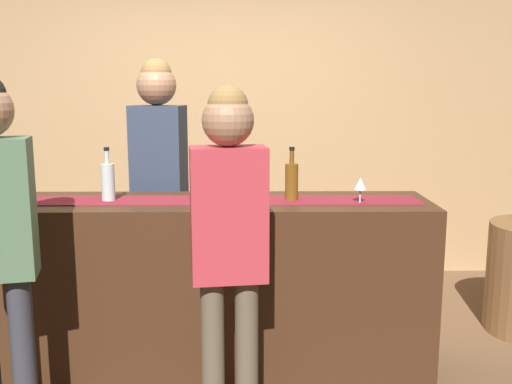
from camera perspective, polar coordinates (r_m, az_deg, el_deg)
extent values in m
plane|color=brown|center=(3.62, -4.75, -16.74)|extent=(10.00, 10.00, 0.00)
cube|color=tan|center=(5.13, -3.47, 8.09)|extent=(6.00, 0.12, 2.90)
cube|color=#3D2314|center=(3.42, -4.88, -9.19)|extent=(2.53, 0.60, 1.01)
cube|color=maroon|center=(3.29, -5.01, -0.81)|extent=(2.40, 0.28, 0.01)
cylinder|color=#194723|center=(3.30, -5.20, 1.01)|extent=(0.07, 0.07, 0.21)
cylinder|color=#194723|center=(3.28, -5.24, 3.47)|extent=(0.03, 0.03, 0.08)
cylinder|color=black|center=(3.27, -5.25, 4.28)|extent=(0.03, 0.03, 0.02)
cylinder|color=#B2C6C1|center=(3.35, -14.21, 0.88)|extent=(0.07, 0.07, 0.21)
cylinder|color=#B2C6C1|center=(3.33, -14.32, 3.30)|extent=(0.03, 0.03, 0.08)
cylinder|color=black|center=(3.32, -14.36, 4.09)|extent=(0.03, 0.03, 0.02)
cylinder|color=brown|center=(3.27, 3.48, 0.96)|extent=(0.07, 0.07, 0.21)
cylinder|color=brown|center=(3.25, 3.51, 3.44)|extent=(0.03, 0.03, 0.08)
cylinder|color=black|center=(3.25, 3.51, 4.26)|extent=(0.03, 0.03, 0.02)
cylinder|color=silver|center=(3.25, 10.07, -1.08)|extent=(0.06, 0.06, 0.00)
cylinder|color=silver|center=(3.24, 10.09, -0.40)|extent=(0.01, 0.01, 0.08)
cone|color=silver|center=(3.23, 10.13, 0.82)|extent=(0.07, 0.07, 0.06)
cylinder|color=silver|center=(3.56, -23.47, -0.80)|extent=(0.06, 0.06, 0.00)
cylinder|color=silver|center=(3.56, -23.52, -0.17)|extent=(0.01, 0.01, 0.08)
cone|color=silver|center=(3.54, -23.60, 0.94)|extent=(0.07, 0.07, 0.06)
cylinder|color=silver|center=(3.26, 0.40, -0.91)|extent=(0.06, 0.06, 0.00)
cylinder|color=silver|center=(3.25, 0.40, -0.22)|extent=(0.01, 0.01, 0.08)
cone|color=silver|center=(3.24, 0.41, 1.00)|extent=(0.07, 0.07, 0.06)
cylinder|color=#26262B|center=(4.01, -8.05, -7.53)|extent=(0.11, 0.11, 0.85)
cylinder|color=#26262B|center=(4.06, -10.22, -7.37)|extent=(0.11, 0.11, 0.85)
cube|color=#2D384C|center=(3.87, -9.46, 3.33)|extent=(0.37, 0.26, 0.67)
sphere|color=#9E7051|center=(3.85, -9.67, 10.20)|extent=(0.25, 0.25, 0.25)
sphere|color=olive|center=(3.85, -9.70, 11.25)|extent=(0.20, 0.20, 0.20)
cylinder|color=brown|center=(2.86, -4.21, -15.82)|extent=(0.11, 0.11, 0.77)
cylinder|color=brown|center=(2.88, -0.91, -15.66)|extent=(0.11, 0.11, 0.77)
cube|color=#B7333D|center=(2.64, -2.68, -2.17)|extent=(0.36, 0.24, 0.61)
sphere|color=#9E7051|center=(2.58, -2.75, 6.98)|extent=(0.23, 0.23, 0.23)
sphere|color=olive|center=(2.58, -2.77, 8.38)|extent=(0.18, 0.18, 0.18)
cylinder|color=#33333D|center=(3.04, -21.68, -14.74)|extent=(0.11, 0.11, 0.79)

